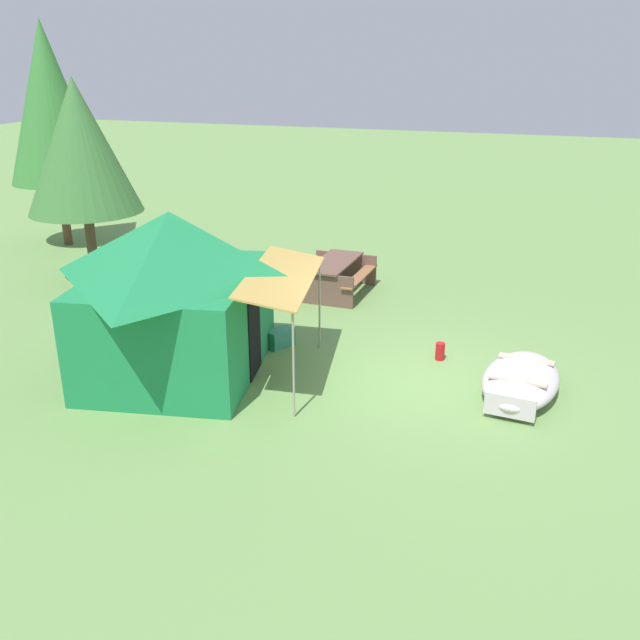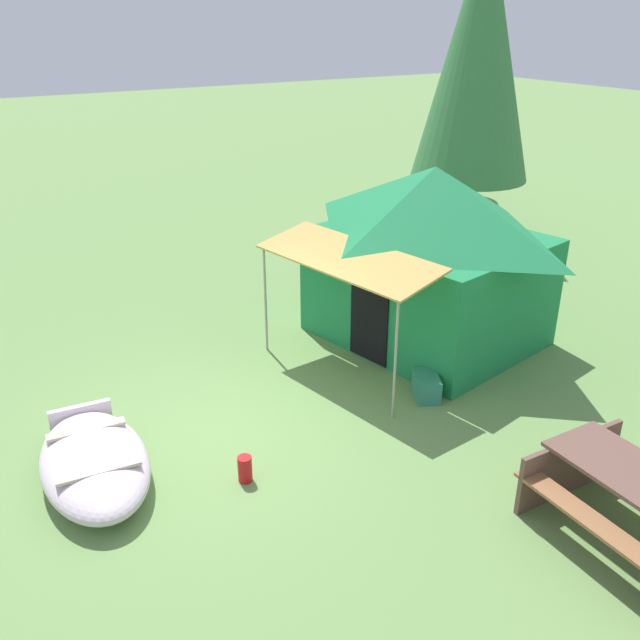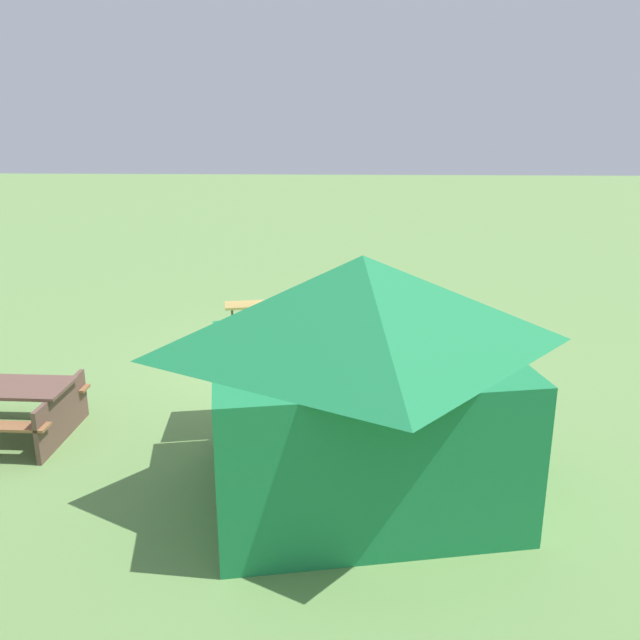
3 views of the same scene
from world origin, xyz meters
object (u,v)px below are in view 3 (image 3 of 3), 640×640
(cooler_box, at_px, (242,429))
(fuel_can, at_px, (246,354))
(canvas_cabin_tent, at_px, (360,375))
(beached_rowboat, at_px, (303,326))

(cooler_box, bearing_deg, fuel_can, -82.62)
(canvas_cabin_tent, height_order, cooler_box, canvas_cabin_tent)
(fuel_can, bearing_deg, canvas_cabin_tent, 114.86)
(cooler_box, xyz_separation_m, fuel_can, (0.38, -2.97, -0.01))
(beached_rowboat, distance_m, canvas_cabin_tent, 5.88)
(beached_rowboat, relative_size, fuel_can, 7.19)
(beached_rowboat, xyz_separation_m, canvas_cabin_tent, (-1.03, 5.66, 1.22))
(beached_rowboat, xyz_separation_m, cooler_box, (0.52, 4.44, -0.07))
(canvas_cabin_tent, relative_size, cooler_box, 8.37)
(canvas_cabin_tent, bearing_deg, beached_rowboat, -79.64)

